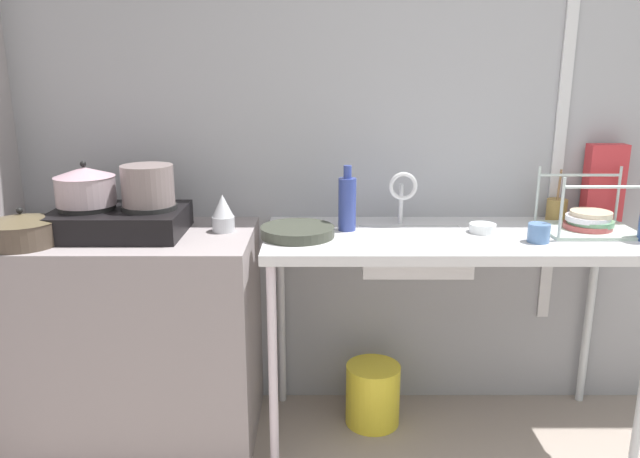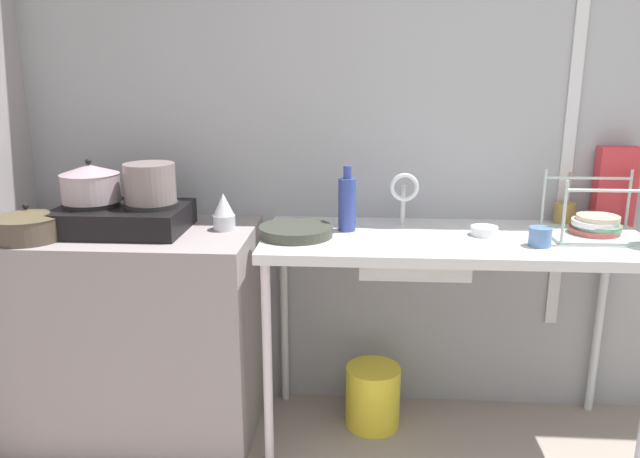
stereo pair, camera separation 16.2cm
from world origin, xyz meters
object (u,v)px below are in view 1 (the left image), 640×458
at_px(sink_basin, 412,251).
at_px(cereal_box, 602,182).
at_px(dish_rack, 587,222).
at_px(bucket_on_floor, 372,394).
at_px(stove, 118,221).
at_px(pot_on_left_burner, 84,186).
at_px(percolator, 222,214).
at_px(pot_on_right_burner, 146,185).
at_px(pot_beside_stove, 20,229).
at_px(cup_by_rack, 537,233).
at_px(frying_pan, 296,232).
at_px(bottle_by_sink, 346,203).
at_px(small_bowl_on_drainboard, 481,228).
at_px(utensil_jar, 555,209).
at_px(faucet, 401,190).

bearing_deg(sink_basin, cereal_box, 16.30).
xyz_separation_m(sink_basin, dish_rack, (0.72, 0.05, 0.11)).
distance_m(dish_rack, bucket_on_floor, 1.17).
relative_size(stove, pot_on_left_burner, 2.19).
relative_size(percolator, dish_rack, 0.42).
xyz_separation_m(pot_on_right_burner, pot_beside_stove, (-0.44, -0.16, -0.14)).
bearing_deg(pot_beside_stove, cup_by_rack, 1.26).
height_order(dish_rack, bucket_on_floor, dish_rack).
bearing_deg(dish_rack, pot_on_left_burner, -178.75).
relative_size(frying_pan, bottle_by_sink, 1.09).
xyz_separation_m(percolator, bucket_on_floor, (0.63, 0.02, -0.83)).
xyz_separation_m(percolator, cup_by_rack, (1.23, -0.16, -0.04)).
bearing_deg(cup_by_rack, small_bowl_on_drainboard, 141.29).
bearing_deg(cereal_box, bucket_on_floor, -170.68).
height_order(pot_on_right_burner, percolator, pot_on_right_burner).
distance_m(frying_pan, utensil_jar, 1.16).
bearing_deg(bucket_on_floor, dish_rack, -1.53).
bearing_deg(faucet, bottle_by_sink, -163.16).
bearing_deg(percolator, sink_basin, -4.13).
relative_size(cup_by_rack, bottle_by_sink, 0.31).
height_order(stove, cup_by_rack, stove).
height_order(dish_rack, cup_by_rack, dish_rack).
height_order(sink_basin, small_bowl_on_drainboard, small_bowl_on_drainboard).
distance_m(faucet, small_bowl_on_drainboard, 0.36).
xyz_separation_m(percolator, sink_basin, (0.77, -0.06, -0.14)).
bearing_deg(stove, small_bowl_on_drainboard, 1.12).
xyz_separation_m(pot_beside_stove, bottle_by_sink, (1.23, 0.22, 0.05)).
distance_m(pot_beside_stove, dish_rack, 2.22).
distance_m(frying_pan, bucket_on_floor, 0.85).
distance_m(pot_on_right_burner, percolator, 0.31).
relative_size(pot_on_left_burner, cup_by_rack, 2.80).
bearing_deg(pot_beside_stove, small_bowl_on_drainboard, 5.94).
distance_m(stove, dish_rack, 1.90).
xyz_separation_m(frying_pan, bottle_by_sink, (0.20, 0.10, 0.09)).
xyz_separation_m(faucet, frying_pan, (-0.43, -0.17, -0.13)).
relative_size(stove, pot_beside_stove, 1.93).
distance_m(sink_basin, faucet, 0.27).
height_order(faucet, bucket_on_floor, faucet).
distance_m(dish_rack, cup_by_rack, 0.30).
bearing_deg(stove, cup_by_rack, -3.95).
xyz_separation_m(pot_beside_stove, cereal_box, (2.35, 0.40, 0.10)).
distance_m(cereal_box, utensil_jar, 0.23).
distance_m(small_bowl_on_drainboard, utensil_jar, 0.43).
distance_m(stove, pot_on_right_burner, 0.19).
bearing_deg(percolator, faucet, 7.08).
distance_m(small_bowl_on_drainboard, bottle_by_sink, 0.56).
bearing_deg(cup_by_rack, dish_rack, 31.26).
bearing_deg(cup_by_rack, faucet, 153.03).
bearing_deg(bucket_on_floor, percolator, -178.02).
distance_m(pot_on_left_burner, cereal_box, 2.17).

